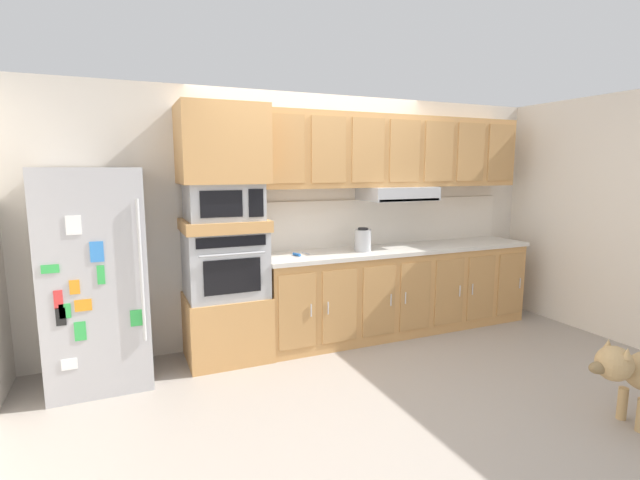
% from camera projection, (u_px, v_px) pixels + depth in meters
% --- Properties ---
extents(ground_plane, '(9.60, 9.60, 0.00)m').
position_uv_depth(ground_plane, '(359.00, 370.00, 4.07)').
color(ground_plane, '#9E9389').
extents(back_kitchen_wall, '(6.20, 0.12, 2.50)m').
position_uv_depth(back_kitchen_wall, '(311.00, 217.00, 4.89)').
color(back_kitchen_wall, beige).
rests_on(back_kitchen_wall, ground).
extents(side_panel_right, '(0.12, 7.10, 2.50)m').
position_uv_depth(side_panel_right, '(591.00, 216.00, 4.99)').
color(side_panel_right, silver).
rests_on(side_panel_right, ground).
extents(refrigerator, '(0.76, 0.73, 1.76)m').
position_uv_depth(refrigerator, '(96.00, 278.00, 3.74)').
color(refrigerator, '#ADADB2').
rests_on(refrigerator, ground).
extents(oven_base_cabinet, '(0.74, 0.62, 0.60)m').
position_uv_depth(oven_base_cabinet, '(227.00, 326.00, 4.31)').
color(oven_base_cabinet, tan).
rests_on(oven_base_cabinet, ground).
extents(built_in_oven, '(0.70, 0.62, 0.60)m').
position_uv_depth(built_in_oven, '(225.00, 263.00, 4.22)').
color(built_in_oven, '#A8AAAF').
rests_on(built_in_oven, oven_base_cabinet).
extents(appliance_mid_shelf, '(0.74, 0.62, 0.10)m').
position_uv_depth(appliance_mid_shelf, '(224.00, 225.00, 4.17)').
color(appliance_mid_shelf, tan).
rests_on(appliance_mid_shelf, built_in_oven).
extents(microwave, '(0.64, 0.54, 0.32)m').
position_uv_depth(microwave, '(223.00, 202.00, 4.14)').
color(microwave, '#A8AAAF').
rests_on(microwave, appliance_mid_shelf).
extents(appliance_upper_cabinet, '(0.74, 0.62, 0.68)m').
position_uv_depth(appliance_upper_cabinet, '(221.00, 144.00, 4.06)').
color(appliance_upper_cabinet, tan).
rests_on(appliance_upper_cabinet, microwave).
extents(lower_cabinet_run, '(3.01, 0.63, 0.88)m').
position_uv_depth(lower_cabinet_run, '(399.00, 291.00, 5.03)').
color(lower_cabinet_run, tan).
rests_on(lower_cabinet_run, ground).
extents(countertop_slab, '(3.05, 0.64, 0.04)m').
position_uv_depth(countertop_slab, '(400.00, 249.00, 4.96)').
color(countertop_slab, beige).
rests_on(countertop_slab, lower_cabinet_run).
extents(backsplash_panel, '(3.05, 0.02, 0.50)m').
position_uv_depth(backsplash_panel, '(386.00, 221.00, 5.18)').
color(backsplash_panel, silver).
rests_on(backsplash_panel, countertop_slab).
extents(upper_cabinet_with_hood, '(3.01, 0.48, 0.88)m').
position_uv_depth(upper_cabinet_with_hood, '(396.00, 154.00, 4.92)').
color(upper_cabinet_with_hood, tan).
rests_on(upper_cabinet_with_hood, backsplash_panel).
extents(screwdriver, '(0.15, 0.14, 0.03)m').
position_uv_depth(screwdriver, '(298.00, 254.00, 4.47)').
color(screwdriver, blue).
rests_on(screwdriver, countertop_slab).
extents(electric_kettle, '(0.17, 0.17, 0.24)m').
position_uv_depth(electric_kettle, '(363.00, 240.00, 4.71)').
color(electric_kettle, '#A8AAAF').
rests_on(electric_kettle, countertop_slab).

